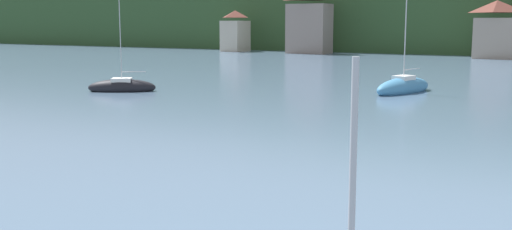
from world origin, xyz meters
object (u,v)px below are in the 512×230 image
at_px(shore_building_central, 496,30).
at_px(sailboat_far_2, 403,87).
at_px(shore_building_west, 235,31).
at_px(sailboat_far_10, 122,87).
at_px(shore_building_westcentral, 309,23).

distance_m(shore_building_central, sailboat_far_2, 49.94).
distance_m(shore_building_west, sailboat_far_10, 65.20).
bearing_deg(shore_building_central, sailboat_far_2, -89.24).
relative_size(shore_building_westcentral, sailboat_far_2, 1.19).
xyz_separation_m(sailboat_far_2, sailboat_far_10, (-19.15, -9.93, -0.07)).
bearing_deg(sailboat_far_10, shore_building_central, -140.48).
bearing_deg(shore_building_westcentral, shore_building_central, 0.63).
bearing_deg(sailboat_far_2, shore_building_westcentral, -133.53).
height_order(shore_building_west, sailboat_far_2, sailboat_far_2).
distance_m(shore_building_westcentral, sailboat_far_2, 58.33).
distance_m(shore_building_west, shore_building_central, 44.83).
xyz_separation_m(shore_building_west, shore_building_westcentral, (14.94, -0.16, 1.54)).
relative_size(shore_building_central, sailboat_far_2, 0.95).
height_order(shore_building_west, shore_building_westcentral, shore_building_westcentral).
xyz_separation_m(shore_building_westcentral, sailboat_far_2, (30.54, -49.47, -4.73)).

